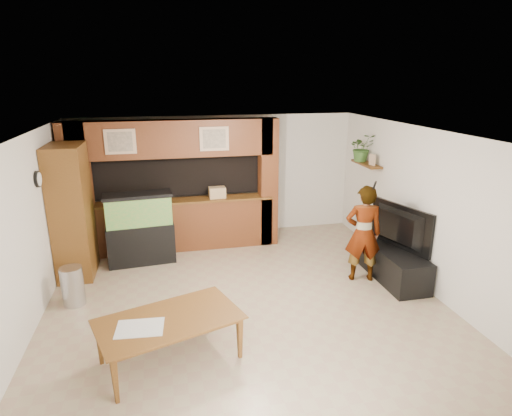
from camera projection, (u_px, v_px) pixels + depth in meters
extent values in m
plane|color=tan|center=(246.00, 303.00, 6.63)|extent=(6.50, 6.50, 0.00)
plane|color=white|center=(245.00, 135.00, 5.86)|extent=(6.50, 6.50, 0.00)
plane|color=silver|center=(217.00, 176.00, 9.28)|extent=(6.00, 0.00, 6.00)
plane|color=silver|center=(22.00, 241.00, 5.63)|extent=(0.00, 6.50, 6.50)
plane|color=silver|center=(428.00, 211.00, 6.86)|extent=(0.00, 6.50, 6.50)
cube|color=brown|center=(178.00, 226.00, 8.58)|extent=(3.80, 0.35, 1.00)
cube|color=brown|center=(177.00, 201.00, 8.43)|extent=(3.80, 0.43, 0.04)
cube|color=brown|center=(173.00, 139.00, 8.07)|extent=(3.80, 0.35, 0.70)
cube|color=brown|center=(78.00, 192.00, 7.98)|extent=(0.50, 0.35, 2.60)
cube|color=brown|center=(268.00, 183.00, 8.73)|extent=(0.35, 0.35, 2.60)
cube|color=black|center=(175.00, 174.00, 8.82)|extent=(4.20, 0.45, 0.85)
cube|color=tan|center=(120.00, 142.00, 7.69)|extent=(0.55, 0.03, 0.45)
cube|color=tan|center=(120.00, 142.00, 7.68)|extent=(0.43, 0.01, 0.35)
cube|color=tan|center=(214.00, 139.00, 8.04)|extent=(0.55, 0.03, 0.45)
cube|color=tan|center=(214.00, 139.00, 8.03)|extent=(0.43, 0.01, 0.35)
cylinder|color=black|center=(38.00, 179.00, 6.39)|extent=(0.04, 0.25, 0.25)
cylinder|color=white|center=(39.00, 179.00, 6.40)|extent=(0.01, 0.21, 0.21)
cube|color=brown|center=(366.00, 164.00, 8.54)|extent=(0.25, 0.90, 0.04)
cube|color=brown|center=(72.00, 212.00, 7.31)|extent=(0.58, 0.94, 2.30)
cylinder|color=#B2B2B7|center=(73.00, 286.00, 6.53)|extent=(0.33, 0.33, 0.61)
cube|color=black|center=(141.00, 243.00, 8.01)|extent=(1.21, 0.46, 0.76)
cube|color=#327F34|center=(139.00, 211.00, 7.82)|extent=(1.16, 0.42, 0.53)
cube|color=black|center=(137.00, 195.00, 7.73)|extent=(1.21, 0.46, 0.06)
cube|color=black|center=(391.00, 263.00, 7.42)|extent=(0.60, 1.63, 0.54)
imported|color=black|center=(395.00, 228.00, 7.23)|extent=(0.54, 1.31, 0.76)
cube|color=tan|center=(372.00, 160.00, 8.28)|extent=(0.06, 0.16, 0.21)
imported|color=#366026|center=(362.00, 148.00, 8.62)|extent=(0.52, 0.46, 0.56)
imported|color=tan|center=(363.00, 234.00, 7.20)|extent=(0.69, 0.54, 1.67)
cylinder|color=black|center=(375.00, 185.00, 6.80)|extent=(0.03, 0.09, 0.15)
imported|color=brown|center=(171.00, 341.00, 5.19)|extent=(1.89, 1.42, 0.59)
cube|color=silver|center=(140.00, 328.00, 4.92)|extent=(0.57, 0.43, 0.01)
cube|color=tan|center=(217.00, 192.00, 8.56)|extent=(0.33, 0.23, 0.22)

